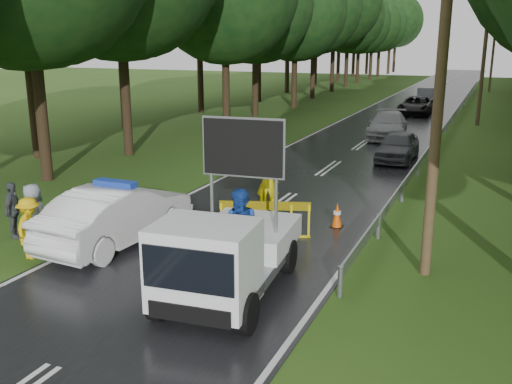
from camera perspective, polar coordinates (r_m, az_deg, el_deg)
The scene contains 22 objects.
ground at distance 13.75m, azimuth -6.82°, elevation -7.77°, with size 160.00×160.00×0.00m, color #2A4D16.
road at distance 41.78m, azimuth 14.19°, elevation 7.28°, with size 7.00×140.00×0.02m, color black.
guardrail at distance 40.98m, azimuth 19.31°, elevation 7.51°, with size 0.12×60.06×0.70m.
utility_pole_near at distance 13.00m, azimuth 18.18°, elevation 13.25°, with size 1.40×0.24×10.00m.
utility_pole_mid at distance 38.96m, azimuth 21.95°, elevation 13.61°, with size 1.40×0.24×10.00m.
utility_pole_far at distance 64.95m, azimuth 22.71°, elevation 13.68°, with size 1.40×0.24×10.00m.
police_sedan at distance 15.57m, azimuth -13.71°, elevation -2.26°, with size 1.98×4.89×1.74m.
work_truck at distance 11.92m, azimuth -3.08°, elevation -6.22°, with size 2.43×4.73×3.64m.
barrier at distance 15.59m, azimuth 0.90°, elevation -1.84°, with size 2.38×0.87×1.03m.
officer at distance 17.71m, azimuth 1.18°, elevation 0.92°, with size 0.72×0.47×1.98m, color #D3C60B.
civilian at distance 13.30m, azimuth -1.38°, elevation -3.88°, with size 0.97×0.75×1.99m, color #1840A0.
bystander_left at distance 15.23m, azimuth -21.69°, elevation -3.35°, with size 1.01×0.58×1.56m, color gold.
bystander_mid at distance 16.93m, azimuth -23.14°, elevation -1.69°, with size 0.93×0.39×1.58m, color #46494E.
bystander_right at distance 15.96m, azimuth -21.32°, elevation -2.23°, with size 0.83×0.54×1.71m, color gray.
queue_car_first at distance 26.49m, azimuth 13.99°, elevation 4.49°, with size 1.58×3.92×1.33m, color #47494F.
queue_car_second at distance 32.62m, azimuth 13.03°, elevation 6.54°, with size 2.00×4.91×1.42m, color #919398.
queue_car_third at distance 43.33m, azimuth 15.73°, elevation 8.30°, with size 2.19×4.75×1.32m, color black.
queue_car_fourth at distance 49.25m, azimuth 16.67°, elevation 9.05°, with size 1.53×4.40×1.45m, color #45464D.
cone_center at distance 14.55m, azimuth -9.22°, elevation -5.01°, with size 0.36×0.36×0.76m.
cone_far at distance 15.82m, azimuth 0.82°, elevation -3.33°, with size 0.32×0.32×0.67m.
cone_left_mid at distance 15.88m, azimuth -16.69°, elevation -3.81°, with size 0.34×0.34×0.73m.
cone_right at distance 16.71m, azimuth 8.11°, elevation -2.34°, with size 0.35×0.35×0.75m.
Camera 1 is at (6.43, -10.94, 5.30)m, focal length 40.00 mm.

